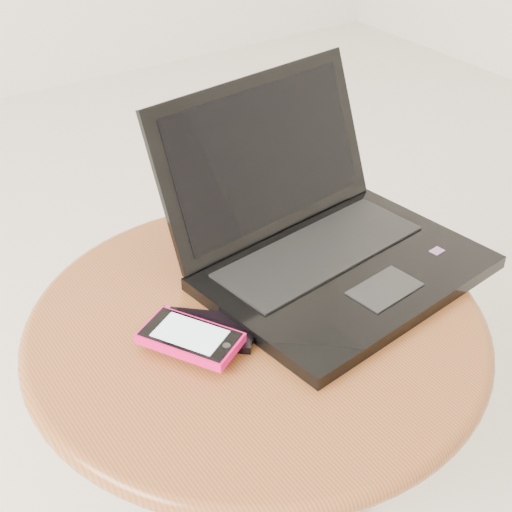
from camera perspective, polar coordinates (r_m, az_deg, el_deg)
table at (r=0.97m, az=0.03°, el=-9.15°), size 0.56×0.56×0.45m
laptop at (r=0.98m, az=5.05°, el=1.40°), size 0.38×0.36×0.22m
phone_black at (r=0.88m, az=-3.86°, el=-5.60°), size 0.13×0.12×0.01m
phone_pink at (r=0.86m, az=-5.03°, el=-6.22°), size 0.11×0.13×0.01m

